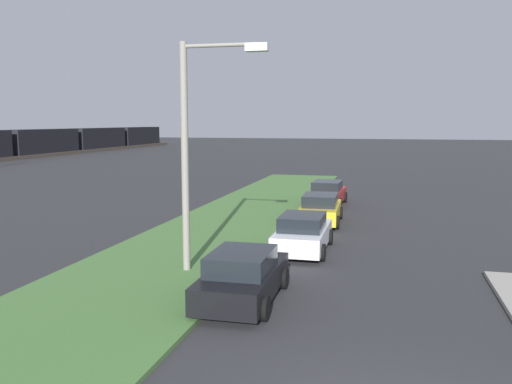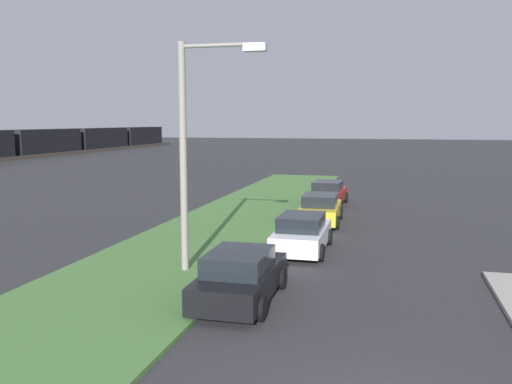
{
  "view_description": "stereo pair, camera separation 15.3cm",
  "coord_description": "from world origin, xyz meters",
  "px_view_note": "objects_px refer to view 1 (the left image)",
  "views": [
    {
      "loc": [
        -8.25,
        0.23,
        5.0
      ],
      "look_at": [
        17.95,
        6.8,
        1.43
      ],
      "focal_mm": 37.41,
      "sensor_mm": 36.0,
      "label": 1
    },
    {
      "loc": [
        -8.21,
        0.08,
        5.0
      ],
      "look_at": [
        17.95,
        6.8,
        1.43
      ],
      "focal_mm": 37.41,
      "sensor_mm": 36.0,
      "label": 2
    }
  ],
  "objects_px": {
    "parked_car_yellow": "(320,209)",
    "streetlight": "(195,141)",
    "parked_car_white": "(303,233)",
    "parked_car_red": "(327,193)",
    "parked_car_black": "(243,277)"
  },
  "relations": [
    {
      "from": "parked_car_yellow",
      "to": "streetlight",
      "type": "xyz_separation_m",
      "value": [
        -9.78,
        2.85,
        3.67
      ]
    },
    {
      "from": "parked_car_white",
      "to": "parked_car_yellow",
      "type": "height_order",
      "value": "same"
    },
    {
      "from": "parked_car_red",
      "to": "streetlight",
      "type": "relative_size",
      "value": 0.58
    },
    {
      "from": "parked_car_yellow",
      "to": "parked_car_red",
      "type": "bearing_deg",
      "value": 1.28
    },
    {
      "from": "parked_car_white",
      "to": "parked_car_red",
      "type": "height_order",
      "value": "same"
    },
    {
      "from": "parked_car_red",
      "to": "streetlight",
      "type": "bearing_deg",
      "value": 172.75
    },
    {
      "from": "parked_car_red",
      "to": "streetlight",
      "type": "height_order",
      "value": "streetlight"
    },
    {
      "from": "parked_car_black",
      "to": "parked_car_red",
      "type": "relative_size",
      "value": 0.99
    },
    {
      "from": "parked_car_yellow",
      "to": "parked_car_white",
      "type": "bearing_deg",
      "value": 178.8
    },
    {
      "from": "parked_car_black",
      "to": "parked_car_white",
      "type": "relative_size",
      "value": 1.0
    },
    {
      "from": "parked_car_red",
      "to": "streetlight",
      "type": "xyz_separation_m",
      "value": [
        -15.69,
        2.52,
        3.67
      ]
    },
    {
      "from": "parked_car_yellow",
      "to": "parked_car_red",
      "type": "height_order",
      "value": "same"
    },
    {
      "from": "parked_car_black",
      "to": "parked_car_white",
      "type": "height_order",
      "value": "same"
    },
    {
      "from": "parked_car_yellow",
      "to": "parked_car_black",
      "type": "bearing_deg",
      "value": 175.11
    },
    {
      "from": "parked_car_yellow",
      "to": "parked_car_red",
      "type": "xyz_separation_m",
      "value": [
        5.9,
        0.33,
        0.0
      ]
    }
  ]
}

